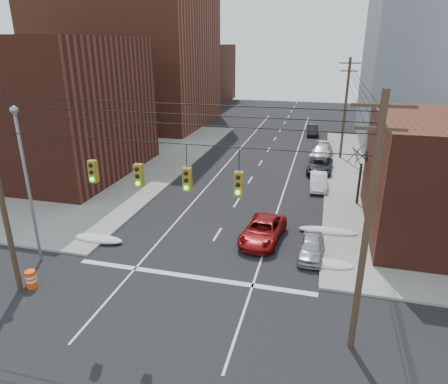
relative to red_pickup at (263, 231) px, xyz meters
The scene contains 26 objects.
ground 12.35m from the red_pickup, 104.85° to the right, with size 160.00×160.00×0.00m, color black.
sidewalk_nw 33.73m from the red_pickup, 153.44° to the left, with size 40.00×40.00×0.15m, color gray.
building_brick_tall 47.36m from the red_pickup, 126.97° to the left, with size 24.00×20.00×30.00m, color brown.
building_brick_near 27.71m from the red_pickup, 158.17° to the left, with size 20.00×16.00×13.00m, color #522218.
building_brick_far 68.79m from the red_pickup, 115.16° to the left, with size 22.00×18.00×12.00m, color #522218.
building_glass 62.55m from the red_pickup, 70.26° to the left, with size 20.00×18.00×22.00m, color gray.
utility_pole_right 11.57m from the red_pickup, 59.10° to the right, with size 2.20×0.28×11.00m.
utility_pole_far 23.27m from the red_pickup, 76.40° to the left, with size 2.20×0.28×11.00m.
traffic_signals 11.45m from the red_pickup, 108.90° to the right, with size 17.00×0.42×2.02m.
street_light 14.79m from the red_pickup, 154.93° to the right, with size 0.44×0.44×9.32m.
bare_tree 10.44m from the red_pickup, 51.50° to the left, with size 2.09×2.20×4.93m.
snow_nw 10.97m from the red_pickup, 164.53° to the right, with size 3.50×1.08×0.42m, color silver.
snow_ne 4.91m from the red_pickup, 29.74° to the right, with size 3.00×1.08×0.42m, color silver.
snow_east_far 4.75m from the red_pickup, 26.11° to the left, with size 4.00×1.08×0.42m, color silver.
red_pickup is the anchor object (origin of this frame).
parked_car_a 3.53m from the red_pickup, 23.21° to the right, with size 1.49×3.71×1.26m, color #ACADB1.
parked_car_b 11.73m from the red_pickup, 73.96° to the left, with size 1.47×4.22×1.39m, color white.
parked_car_c 16.56m from the red_pickup, 78.72° to the left, with size 2.37×5.13×1.43m, color black.
parked_car_d 21.93m from the red_pickup, 81.51° to the left, with size 2.10×5.16×1.50m, color silver.
parked_car_e 25.41m from the red_pickup, 82.67° to the left, with size 1.48×3.68×1.25m, color maroon.
parked_car_f 33.92m from the red_pickup, 87.23° to the left, with size 1.53×4.38×1.44m, color black.
lot_car_a 19.81m from the red_pickup, 160.08° to the left, with size 1.37×3.93×1.29m, color silver.
lot_car_b 26.49m from the red_pickup, 135.39° to the left, with size 2.15×4.67×1.30m, color #A2A3A7.
lot_car_c 21.97m from the red_pickup, 159.80° to the left, with size 1.73×4.26×1.24m, color black.
lot_car_d 24.97m from the red_pickup, 144.22° to the left, with size 1.44×3.58×1.22m, color #A0A0A4.
construction_barrel 14.09m from the red_pickup, 142.70° to the right, with size 0.58×0.58×1.00m.
Camera 1 is at (6.61, -11.88, 12.47)m, focal length 32.00 mm.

